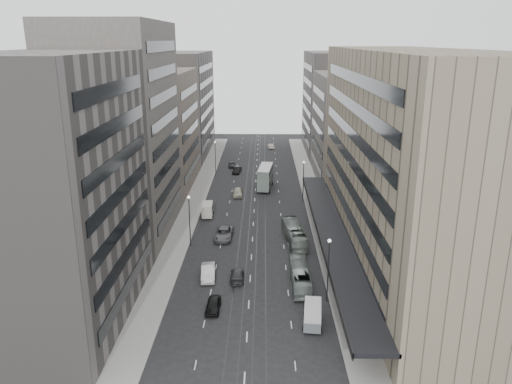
# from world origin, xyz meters

# --- Properties ---
(ground) EXTENTS (220.00, 220.00, 0.00)m
(ground) POSITION_xyz_m (0.00, 0.00, 0.00)
(ground) COLOR black
(ground) RESTS_ON ground
(sidewalk_right) EXTENTS (4.00, 125.00, 0.15)m
(sidewalk_right) POSITION_xyz_m (12.00, 37.50, 0.07)
(sidewalk_right) COLOR gray
(sidewalk_right) RESTS_ON ground
(sidewalk_left) EXTENTS (4.00, 125.00, 0.15)m
(sidewalk_left) POSITION_xyz_m (-12.00, 37.50, 0.07)
(sidewalk_left) COLOR gray
(sidewalk_left) RESTS_ON ground
(department_store) EXTENTS (19.20, 60.00, 30.00)m
(department_store) POSITION_xyz_m (21.45, 8.00, 14.95)
(department_store) COLOR gray
(department_store) RESTS_ON ground
(building_right_mid) EXTENTS (15.00, 28.00, 24.00)m
(building_right_mid) POSITION_xyz_m (21.50, 52.00, 12.00)
(building_right_mid) COLOR #4D4843
(building_right_mid) RESTS_ON ground
(building_right_far) EXTENTS (15.00, 32.00, 28.00)m
(building_right_far) POSITION_xyz_m (21.50, 82.00, 14.00)
(building_right_far) COLOR #68625E
(building_right_far) RESTS_ON ground
(building_left_a) EXTENTS (15.00, 28.00, 30.00)m
(building_left_a) POSITION_xyz_m (-21.50, -8.00, 15.00)
(building_left_a) COLOR #68625E
(building_left_a) RESTS_ON ground
(building_left_b) EXTENTS (15.00, 26.00, 34.00)m
(building_left_b) POSITION_xyz_m (-21.50, 19.00, 17.00)
(building_left_b) COLOR #4D4843
(building_left_b) RESTS_ON ground
(building_left_c) EXTENTS (15.00, 28.00, 25.00)m
(building_left_c) POSITION_xyz_m (-21.50, 46.00, 12.50)
(building_left_c) COLOR #726658
(building_left_c) RESTS_ON ground
(building_left_d) EXTENTS (15.00, 38.00, 28.00)m
(building_left_d) POSITION_xyz_m (-21.50, 79.00, 14.00)
(building_left_d) COLOR #68625E
(building_left_d) RESTS_ON ground
(lamp_right_near) EXTENTS (0.44, 0.44, 8.32)m
(lamp_right_near) POSITION_xyz_m (9.70, -5.00, 5.20)
(lamp_right_near) COLOR #262628
(lamp_right_near) RESTS_ON ground
(lamp_right_far) EXTENTS (0.44, 0.44, 8.32)m
(lamp_right_far) POSITION_xyz_m (9.70, 35.00, 5.20)
(lamp_right_far) COLOR #262628
(lamp_right_far) RESTS_ON ground
(lamp_left_near) EXTENTS (0.44, 0.44, 8.32)m
(lamp_left_near) POSITION_xyz_m (-9.70, 12.00, 5.20)
(lamp_left_near) COLOR #262628
(lamp_left_near) RESTS_ON ground
(lamp_left_far) EXTENTS (0.44, 0.44, 8.32)m
(lamp_left_far) POSITION_xyz_m (-9.70, 55.00, 5.20)
(lamp_left_far) COLOR #262628
(lamp_left_far) RESTS_ON ground
(bus_near) EXTENTS (2.39, 9.84, 2.73)m
(bus_near) POSITION_xyz_m (6.62, -0.88, 1.37)
(bus_near) COLOR gray
(bus_near) RESTS_ON ground
(bus_far) EXTENTS (3.76, 11.01, 3.01)m
(bus_far) POSITION_xyz_m (6.68, 13.57, 1.50)
(bus_far) COLOR gray
(bus_far) RESTS_ON ground
(double_decker) EXTENTS (3.58, 9.22, 4.92)m
(double_decker) POSITION_xyz_m (2.14, 43.96, 2.66)
(double_decker) COLOR slate
(double_decker) RESTS_ON ground
(vw_microbus) EXTENTS (2.49, 4.75, 2.47)m
(vw_microbus) POSITION_xyz_m (7.39, -10.50, 1.37)
(vw_microbus) COLOR #595E61
(vw_microbus) RESTS_ON ground
(panel_van) EXTENTS (2.18, 4.16, 2.56)m
(panel_van) POSITION_xyz_m (-8.47, 25.60, 1.41)
(panel_van) COLOR #BCB7A9
(panel_van) RESTS_ON ground
(sedan_0) EXTENTS (1.75, 4.20, 1.42)m
(sedan_0) POSITION_xyz_m (-4.23, -7.46, 0.71)
(sedan_0) COLOR black
(sedan_0) RESTS_ON ground
(sedan_1) EXTENTS (2.27, 5.37, 1.72)m
(sedan_1) POSITION_xyz_m (-5.75, 1.06, 0.86)
(sedan_1) COLOR silver
(sedan_1) RESTS_ON ground
(sedan_2) EXTENTS (3.02, 6.17, 1.69)m
(sedan_2) POSITION_xyz_m (-4.70, 15.19, 0.84)
(sedan_2) COLOR #555558
(sedan_2) RESTS_ON ground
(sedan_3) EXTENTS (2.03, 4.69, 1.34)m
(sedan_3) POSITION_xyz_m (-1.75, 0.60, 0.67)
(sedan_3) COLOR #28292B
(sedan_3) RESTS_ON ground
(sedan_4) EXTENTS (2.14, 4.99, 1.68)m
(sedan_4) POSITION_xyz_m (-3.58, 38.36, 0.84)
(sedan_4) COLOR #A8A18B
(sedan_4) RESTS_ON ground
(sedan_5) EXTENTS (2.17, 4.81, 1.53)m
(sedan_5) POSITION_xyz_m (-4.69, 57.10, 0.76)
(sedan_5) COLOR black
(sedan_5) RESTS_ON ground
(sedan_6) EXTENTS (3.28, 5.94, 1.57)m
(sedan_6) POSITION_xyz_m (2.39, 53.42, 0.79)
(sedan_6) COLOR #BAB9B6
(sedan_6) RESTS_ON ground
(sedan_7) EXTENTS (2.99, 5.91, 1.64)m
(sedan_7) POSITION_xyz_m (2.71, 60.04, 0.82)
(sedan_7) COLOR #4D4D4F
(sedan_7) RESTS_ON ground
(sedan_8) EXTENTS (1.81, 4.10, 1.37)m
(sedan_8) POSITION_xyz_m (-6.38, 62.98, 0.69)
(sedan_8) COLOR #232326
(sedan_8) RESTS_ON ground
(sedan_9) EXTENTS (1.96, 4.40, 1.40)m
(sedan_9) POSITION_xyz_m (3.92, 86.11, 0.70)
(sedan_9) COLOR #BFB29E
(sedan_9) RESTS_ON ground
(pedestrian) EXTENTS (0.72, 0.61, 1.68)m
(pedestrian) POSITION_xyz_m (12.88, -7.85, 0.99)
(pedestrian) COLOR black
(pedestrian) RESTS_ON sidewalk_right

